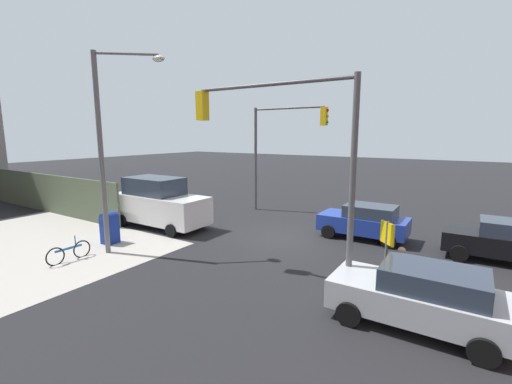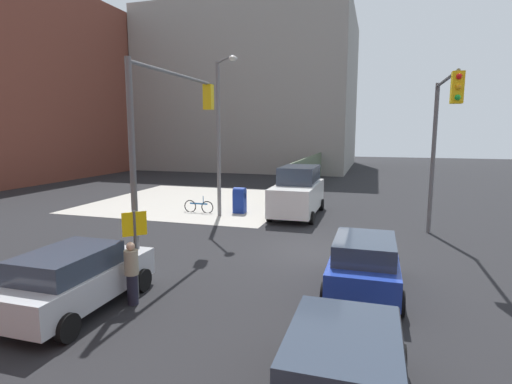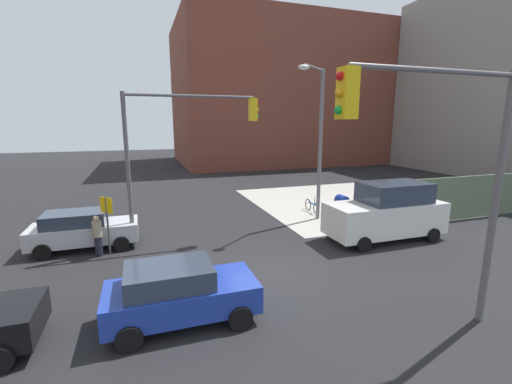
{
  "view_description": "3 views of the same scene",
  "coord_description": "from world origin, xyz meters",
  "px_view_note": "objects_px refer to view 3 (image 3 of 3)",
  "views": [
    {
      "loc": [
        -7.33,
        13.96,
        4.86
      ],
      "look_at": [
        0.26,
        2.09,
        2.48
      ],
      "focal_mm": 24.0,
      "sensor_mm": 36.0,
      "label": 1
    },
    {
      "loc": [
        -14.33,
        -2.12,
        4.46
      ],
      "look_at": [
        0.13,
        2.23,
        2.17
      ],
      "focal_mm": 28.0,
      "sensor_mm": 36.0,
      "label": 2
    },
    {
      "loc": [
        -4.0,
        -10.55,
        5.29
      ],
      "look_at": [
        0.23,
        1.9,
        2.6
      ],
      "focal_mm": 24.0,
      "sensor_mm": 36.0,
      "label": 3
    }
  ],
  "objects_px": {
    "pedestrian_crossing": "(98,235)",
    "street_lamp_corner": "(318,134)",
    "traffic_signal_nw_corner": "(181,137)",
    "van_white_delivery": "(387,212)",
    "traffic_signal_se_corner": "(445,153)",
    "mailbox_blue": "(342,207)",
    "coupe_blue": "(179,292)",
    "smokestack": "(384,102)",
    "bicycle_leaning_on_fence": "(312,206)",
    "sedan_silver": "(83,229)"
  },
  "relations": [
    {
      "from": "coupe_blue",
      "to": "pedestrian_crossing",
      "type": "relative_size",
      "value": 2.38
    },
    {
      "from": "van_white_delivery",
      "to": "traffic_signal_nw_corner",
      "type": "bearing_deg",
      "value": 162.89
    },
    {
      "from": "traffic_signal_se_corner",
      "to": "sedan_silver",
      "type": "bearing_deg",
      "value": 134.1
    },
    {
      "from": "coupe_blue",
      "to": "bicycle_leaning_on_fence",
      "type": "height_order",
      "value": "coupe_blue"
    },
    {
      "from": "van_white_delivery",
      "to": "sedan_silver",
      "type": "bearing_deg",
      "value": 166.41
    },
    {
      "from": "traffic_signal_se_corner",
      "to": "coupe_blue",
      "type": "distance_m",
      "value": 7.45
    },
    {
      "from": "traffic_signal_se_corner",
      "to": "bicycle_leaning_on_fence",
      "type": "height_order",
      "value": "traffic_signal_se_corner"
    },
    {
      "from": "street_lamp_corner",
      "to": "van_white_delivery",
      "type": "bearing_deg",
      "value": -67.02
    },
    {
      "from": "smokestack",
      "to": "sedan_silver",
      "type": "distance_m",
      "value": 43.72
    },
    {
      "from": "traffic_signal_nw_corner",
      "to": "street_lamp_corner",
      "type": "xyz_separation_m",
      "value": [
        7.17,
        1.07,
        0.05
      ]
    },
    {
      "from": "sedan_silver",
      "to": "bicycle_leaning_on_fence",
      "type": "bearing_deg",
      "value": 10.55
    },
    {
      "from": "sedan_silver",
      "to": "van_white_delivery",
      "type": "xyz_separation_m",
      "value": [
        13.01,
        -3.14,
        0.44
      ]
    },
    {
      "from": "pedestrian_crossing",
      "to": "street_lamp_corner",
      "type": "bearing_deg",
      "value": 69.91
    },
    {
      "from": "bicycle_leaning_on_fence",
      "to": "traffic_signal_se_corner",
      "type": "bearing_deg",
      "value": -104.12
    },
    {
      "from": "mailbox_blue",
      "to": "bicycle_leaning_on_fence",
      "type": "bearing_deg",
      "value": 105.28
    },
    {
      "from": "traffic_signal_se_corner",
      "to": "sedan_silver",
      "type": "relative_size",
      "value": 1.53
    },
    {
      "from": "traffic_signal_nw_corner",
      "to": "pedestrian_crossing",
      "type": "distance_m",
      "value": 5.23
    },
    {
      "from": "traffic_signal_nw_corner",
      "to": "van_white_delivery",
      "type": "distance_m",
      "value": 9.78
    },
    {
      "from": "sedan_silver",
      "to": "pedestrian_crossing",
      "type": "height_order",
      "value": "pedestrian_crossing"
    },
    {
      "from": "smokestack",
      "to": "pedestrian_crossing",
      "type": "bearing_deg",
      "value": -142.71
    },
    {
      "from": "street_lamp_corner",
      "to": "smokestack",
      "type": "bearing_deg",
      "value": 45.89
    },
    {
      "from": "pedestrian_crossing",
      "to": "sedan_silver",
      "type": "bearing_deg",
      "value": -178.22
    },
    {
      "from": "traffic_signal_se_corner",
      "to": "van_white_delivery",
      "type": "relative_size",
      "value": 1.2
    },
    {
      "from": "smokestack",
      "to": "street_lamp_corner",
      "type": "xyz_separation_m",
      "value": [
        -23.69,
        -24.43,
        -3.35
      ]
    },
    {
      "from": "traffic_signal_se_corner",
      "to": "van_white_delivery",
      "type": "xyz_separation_m",
      "value": [
        3.85,
        6.3,
        -3.31
      ]
    },
    {
      "from": "traffic_signal_nw_corner",
      "to": "coupe_blue",
      "type": "bearing_deg",
      "value": -98.65
    },
    {
      "from": "pedestrian_crossing",
      "to": "coupe_blue",
      "type": "bearing_deg",
      "value": -5.37
    },
    {
      "from": "smokestack",
      "to": "traffic_signal_se_corner",
      "type": "xyz_separation_m",
      "value": [
        -25.95,
        -34.5,
        -3.46
      ]
    },
    {
      "from": "smokestack",
      "to": "coupe_blue",
      "type": "distance_m",
      "value": 45.67
    },
    {
      "from": "traffic_signal_se_corner",
      "to": "mailbox_blue",
      "type": "xyz_separation_m",
      "value": [
        3.54,
        9.5,
        -3.83
      ]
    },
    {
      "from": "smokestack",
      "to": "pedestrian_crossing",
      "type": "height_order",
      "value": "smokestack"
    },
    {
      "from": "traffic_signal_nw_corner",
      "to": "coupe_blue",
      "type": "xyz_separation_m",
      "value": [
        -0.98,
        -6.43,
        -3.81
      ]
    },
    {
      "from": "mailbox_blue",
      "to": "sedan_silver",
      "type": "height_order",
      "value": "sedan_silver"
    },
    {
      "from": "bicycle_leaning_on_fence",
      "to": "van_white_delivery",
      "type": "bearing_deg",
      "value": -80.41
    },
    {
      "from": "van_white_delivery",
      "to": "bicycle_leaning_on_fence",
      "type": "bearing_deg",
      "value": 99.59
    },
    {
      "from": "van_white_delivery",
      "to": "coupe_blue",
      "type": "bearing_deg",
      "value": -159.05
    },
    {
      "from": "mailbox_blue",
      "to": "van_white_delivery",
      "type": "height_order",
      "value": "van_white_delivery"
    },
    {
      "from": "coupe_blue",
      "to": "traffic_signal_nw_corner",
      "type": "bearing_deg",
      "value": 81.35
    },
    {
      "from": "traffic_signal_se_corner",
      "to": "street_lamp_corner",
      "type": "bearing_deg",
      "value": 77.36
    },
    {
      "from": "street_lamp_corner",
      "to": "sedan_silver",
      "type": "height_order",
      "value": "street_lamp_corner"
    },
    {
      "from": "sedan_silver",
      "to": "bicycle_leaning_on_fence",
      "type": "relative_size",
      "value": 2.43
    },
    {
      "from": "smokestack",
      "to": "sedan_silver",
      "type": "xyz_separation_m",
      "value": [
        -35.1,
        -25.06,
        -7.21
      ]
    },
    {
      "from": "traffic_signal_se_corner",
      "to": "street_lamp_corner",
      "type": "height_order",
      "value": "street_lamp_corner"
    },
    {
      "from": "bicycle_leaning_on_fence",
      "to": "sedan_silver",
      "type": "bearing_deg",
      "value": -169.45
    },
    {
      "from": "mailbox_blue",
      "to": "bicycle_leaning_on_fence",
      "type": "distance_m",
      "value": 2.32
    },
    {
      "from": "street_lamp_corner",
      "to": "mailbox_blue",
      "type": "height_order",
      "value": "street_lamp_corner"
    },
    {
      "from": "street_lamp_corner",
      "to": "bicycle_leaning_on_fence",
      "type": "height_order",
      "value": "street_lamp_corner"
    },
    {
      "from": "smokestack",
      "to": "bicycle_leaning_on_fence",
      "type": "bearing_deg",
      "value": -135.25
    },
    {
      "from": "van_white_delivery",
      "to": "traffic_signal_se_corner",
      "type": "bearing_deg",
      "value": -121.46
    },
    {
      "from": "street_lamp_corner",
      "to": "bicycle_leaning_on_fence",
      "type": "xyz_separation_m",
      "value": [
        0.69,
        1.63,
        -4.35
      ]
    }
  ]
}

